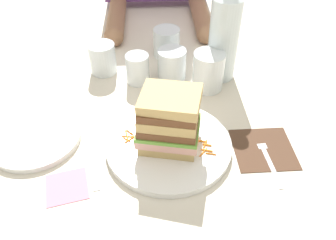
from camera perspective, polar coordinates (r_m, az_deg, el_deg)
The scene contains 28 objects.
ground_plane at distance 0.77m, azimuth -0.96°, elevation -3.90°, with size 3.00×3.00×0.00m, color beige.
main_plate at distance 0.76m, azimuth 0.12°, elevation -4.19°, with size 0.28×0.28×0.02m, color white.
sandwich at distance 0.71m, azimuth 0.17°, elevation -0.13°, with size 0.15×0.13×0.13m.
carrot_shred_0 at distance 0.76m, azimuth -6.88°, elevation -3.37°, with size 0.00×0.00×0.02m, color orange.
carrot_shred_1 at distance 0.77m, azimuth -6.64°, elevation -2.74°, with size 0.00×0.00×0.03m, color orange.
carrot_shred_2 at distance 0.77m, azimuth -4.80°, elevation -2.90°, with size 0.00×0.00×0.02m, color orange.
carrot_shred_3 at distance 0.78m, azimuth -6.32°, elevation -2.09°, with size 0.00×0.00×0.02m, color orange.
carrot_shred_4 at distance 0.77m, azimuth -4.55°, elevation -2.44°, with size 0.00×0.00×0.02m, color orange.
carrot_shred_5 at distance 0.76m, azimuth -6.34°, elevation -3.39°, with size 0.00×0.00×0.03m, color orange.
carrot_shred_6 at distance 0.77m, azimuth -6.90°, elevation -2.45°, with size 0.00×0.00×0.03m, color orange.
carrot_shred_7 at distance 0.73m, azimuth 5.89°, elevation -5.38°, with size 0.00×0.00×0.03m, color orange.
carrot_shred_8 at distance 0.73m, azimuth 7.14°, elevation -5.60°, with size 0.00×0.00×0.02m, color orange.
carrot_shred_9 at distance 0.75m, azimuth 4.97°, elevation -3.79°, with size 0.00×0.00×0.03m, color orange.
carrot_shred_10 at distance 0.76m, azimuth 5.54°, elevation -3.50°, with size 0.00×0.00×0.03m, color orange.
carrot_shred_11 at distance 0.75m, azimuth 6.21°, elevation -3.96°, with size 0.00×0.00×0.03m, color orange.
carrot_shred_12 at distance 0.75m, azimuth 6.54°, elevation -4.12°, with size 0.00×0.00×0.02m, color orange.
carrot_shred_13 at distance 0.74m, azimuth 6.47°, elevation -5.04°, with size 0.00×0.00×0.03m, color orange.
napkin_dark at distance 0.79m, azimuth 15.61°, elevation -4.62°, with size 0.13×0.13×0.00m, color #4C3323.
fork at distance 0.77m, azimuth 16.18°, elevation -5.64°, with size 0.03×0.17×0.00m.
knife at distance 0.76m, azimuth -12.08°, elevation -5.85°, with size 0.04×0.20×0.00m.
juice_glass at distance 0.92m, azimuth 6.72°, elevation 7.93°, with size 0.08×0.08×0.10m.
water_bottle at distance 0.93m, azimuth 9.33°, elevation 13.89°, with size 0.08×0.08×0.28m.
empty_tumbler_0 at distance 0.94m, azimuth -5.09°, elevation 8.51°, with size 0.06×0.06×0.08m, color silver.
empty_tumbler_1 at distance 0.99m, azimuth -10.84°, elevation 10.06°, with size 0.07×0.07×0.09m, color silver.
empty_tumbler_2 at distance 0.95m, azimuth 0.65°, elevation 9.33°, with size 0.08×0.08×0.08m, color silver.
empty_tumbler_3 at distance 1.06m, azimuth -0.23°, elevation 12.79°, with size 0.08×0.08×0.09m, color silver.
side_plate at distance 0.83m, azimuth -21.21°, elevation -2.72°, with size 0.20×0.20×0.01m, color white.
napkin_pink at distance 0.72m, azimuth -16.52°, elevation -10.57°, with size 0.08×0.08×0.00m, color pink.
Camera 1 is at (-0.02, -0.54, 0.55)m, focal length 36.59 mm.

